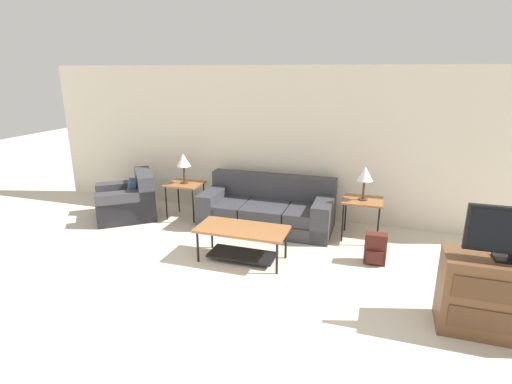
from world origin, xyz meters
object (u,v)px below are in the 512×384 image
Objects in this scene: armchair at (128,201)px; table_lamp_left at (183,161)px; tv_console at (504,298)px; couch at (268,210)px; coffee_table at (242,236)px; side_table_right at (362,204)px; backpack at (375,249)px; table_lamp_right at (365,175)px; side_table_left at (185,186)px.

table_lamp_left is (0.98, 0.30, 0.74)m from armchair.
table_lamp_left is 0.45× the size of tv_console.
couch is 1.31m from coffee_table.
side_table_right is at bearing -1.37° from couch.
coffee_table is 2.36× the size of table_lamp_left.
side_table_right reaches higher than backpack.
table_lamp_right is at bearing 40.42° from coffee_table.
armchair is at bearing -172.42° from couch.
coffee_table is 1.06× the size of tv_console.
table_lamp_right is (-0.00, -0.00, 0.46)m from side_table_right.
side_table_left is 1.21× the size of table_lamp_right.
couch is at bearing 7.58° from armchair.
side_table_left is (-1.51, -0.04, 0.28)m from couch.
armchair is 2.69m from coffee_table.
table_lamp_right is (3.02, -0.00, 0.46)m from side_table_left.
couch is at bearing 178.63° from side_table_right.
tv_console is (2.99, -2.03, 0.11)m from couch.
table_lamp_right reaches higher than side_table_left.
armchair is at bearing -163.24° from table_lamp_left.
side_table_left reaches higher than coffee_table.
tv_console is at bearing -13.60° from coffee_table.
tv_console is 1.71m from backpack.
table_lamp_right is at bearing -1.37° from couch.
side_table_left is 4.92m from tv_console.
couch reaches higher than backpack.
table_lamp_left reaches higher than tv_console.
backpack is (3.27, -0.82, -0.82)m from table_lamp_left.
armchair is at bearing 173.02° from backpack.
table_lamp_right reaches higher than tv_console.
side_table_left and side_table_right have the same top height.
coffee_table is 1.96× the size of side_table_left.
side_table_right is at bearing 0.00° from table_lamp_left.
tv_console is (1.48, -1.99, -0.63)m from table_lamp_right.
table_lamp_left is at bearing -180.00° from side_table_right.
armchair is 1.14× the size of tv_console.
coffee_table is 2.00m from side_table_left.
table_lamp_right is at bearing 4.22° from armchair.
side_table_left is (-1.52, 1.27, 0.22)m from coffee_table.
table_lamp_left is 3.47m from backpack.
side_table_left is at bearing 165.99° from backpack.
coffee_table is at bearing -89.39° from couch.
table_lamp_left is at bearing 16.76° from armchair.
table_lamp_right is at bearing 106.87° from backpack.
armchair is 1.06m from side_table_left.
coffee_table is 2.36× the size of table_lamp_right.
couch reaches higher than side_table_right.
couch reaches higher than coffee_table.
armchair is 2.11× the size of side_table_right.
side_table_left is 1.00× the size of side_table_right.
side_table_right is (1.51, -0.04, 0.28)m from couch.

